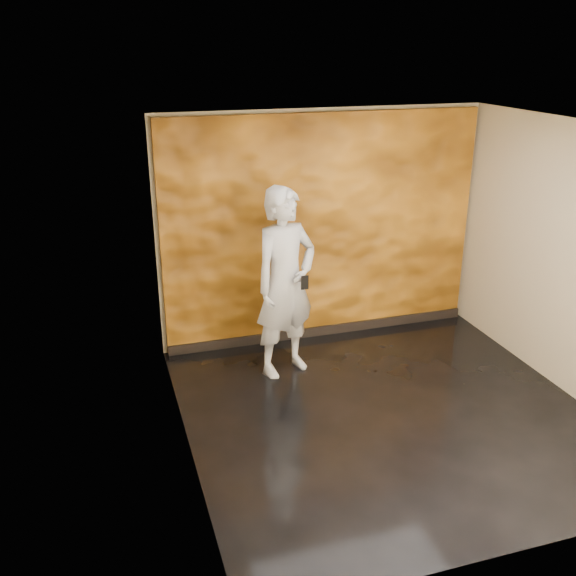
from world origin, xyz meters
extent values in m
cube|color=black|center=(0.00, 0.00, -0.01)|extent=(4.00, 4.00, 0.01)
cube|color=#BBAE93|center=(0.00, 2.00, 1.40)|extent=(4.00, 0.02, 2.80)
cube|color=#BBAE93|center=(0.00, -2.00, 1.40)|extent=(4.00, 0.02, 2.80)
cube|color=#BBAE93|center=(-2.00, 0.00, 1.40)|extent=(0.02, 4.00, 2.80)
cube|color=#BBAE93|center=(2.00, 0.00, 1.40)|extent=(0.02, 4.00, 2.80)
cube|color=white|center=(0.00, 0.00, 2.80)|extent=(4.00, 4.00, 0.01)
cube|color=#FB9E29|center=(0.00, 1.96, 1.38)|extent=(3.90, 0.06, 2.75)
cube|color=black|center=(0.00, 1.92, 0.06)|extent=(3.90, 0.04, 0.12)
imported|color=#9599A4|center=(-0.72, 1.18, 1.06)|extent=(0.90, 0.74, 2.12)
cube|color=black|center=(-0.59, 0.91, 1.14)|extent=(0.08, 0.02, 0.15)
camera|label=1|loc=(-2.62, -5.02, 3.52)|focal=40.00mm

